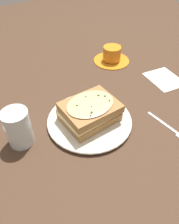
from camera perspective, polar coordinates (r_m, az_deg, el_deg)
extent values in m
plane|color=#473021|center=(0.66, -3.33, -2.39)|extent=(2.40, 2.40, 0.00)
cylinder|color=silver|center=(0.65, 0.00, -2.24)|extent=(0.24, 0.24, 0.01)
torus|color=silver|center=(0.65, 0.00, -2.07)|extent=(0.25, 0.25, 0.01)
cube|color=#A37542|center=(0.64, 0.00, -1.05)|extent=(0.12, 0.16, 0.02)
cube|color=#EFDB93|center=(0.63, 0.00, 0.12)|extent=(0.12, 0.16, 0.01)
cube|color=#A37542|center=(0.61, 0.17, 1.16)|extent=(0.12, 0.15, 0.02)
ellipsoid|color=#DBBC7F|center=(0.60, 0.18, 2.21)|extent=(0.11, 0.14, 0.01)
cube|color=#2D6028|center=(0.62, 4.03, 4.24)|extent=(0.01, 0.01, 0.00)
cube|color=#2D6028|center=(0.56, 0.35, -0.86)|extent=(0.00, 0.00, 0.00)
cube|color=#2D6028|center=(0.62, -0.81, 3.93)|extent=(0.00, 0.01, 0.00)
cube|color=#2D6028|center=(0.62, 2.36, 4.43)|extent=(0.01, 0.01, 0.00)
cube|color=#2D6028|center=(0.59, -3.30, 1.78)|extent=(0.01, 0.01, 0.00)
cube|color=#2D6028|center=(0.57, 0.56, -0.03)|extent=(0.01, 0.01, 0.00)
cube|color=#2D6028|center=(0.61, 5.25, 3.07)|extent=(0.01, 0.00, 0.00)
cube|color=#2D6028|center=(0.59, 0.52, 1.50)|extent=(0.00, 0.00, 0.00)
cylinder|color=orange|center=(0.95, 5.74, 13.34)|extent=(0.15, 0.15, 0.01)
cylinder|color=orange|center=(0.93, 5.87, 15.01)|extent=(0.07, 0.07, 0.06)
cylinder|color=#381E0F|center=(0.93, 5.97, 16.16)|extent=(0.06, 0.06, 0.00)
torus|color=orange|center=(0.97, 7.64, 15.94)|extent=(0.02, 0.04, 0.04)
cylinder|color=silver|center=(0.60, -18.10, -3.94)|extent=(0.07, 0.07, 0.11)
cube|color=silver|center=(0.69, 18.50, -2.55)|extent=(0.11, 0.01, 0.00)
cube|color=white|center=(0.87, 19.23, 8.03)|extent=(0.15, 0.13, 0.00)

